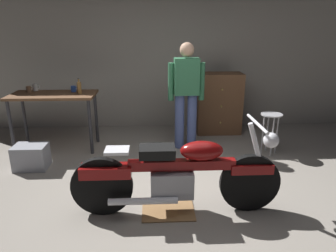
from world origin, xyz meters
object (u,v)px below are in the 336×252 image
Objects in this scene: wooden_dresser at (219,103)px; mug_blue_enamel at (74,89)px; person_standing at (186,92)px; storage_bin at (31,157)px; mug_brown_stoneware at (29,89)px; bottle at (79,88)px; shop_stool at (271,123)px; mug_white_ceramic at (35,87)px; motorcycle at (178,174)px.

mug_blue_enamel is (-2.46, -0.54, 0.40)m from wooden_dresser.
storage_bin is at bearing 15.88° from person_standing.
mug_brown_stoneware is (-0.69, -0.01, 0.00)m from mug_blue_enamel.
bottle is at bearing -2.53° from person_standing.
mug_brown_stoneware is (-3.74, 0.50, 0.45)m from shop_stool.
mug_white_ceramic is 0.46× the size of bottle.
motorcycle is 2.75m from wooden_dresser.
shop_stool is 3.80m from mug_brown_stoneware.
storage_bin is (-3.49, -0.37, -0.33)m from shop_stool.
wooden_dresser reaches higher than shop_stool.
person_standing is at bearing -1.03° from bottle.
person_standing is 1.79m from mug_blue_enamel.
wooden_dresser is 2.55m from mug_blue_enamel.
bottle is (0.82, -0.15, 0.05)m from mug_brown_stoneware.
motorcycle is at bearing -30.62° from storage_bin.
storage_bin is 3.98× the size of mug_blue_enamel.
mug_blue_enamel is at bearing 0.91° from mug_brown_stoneware.
mug_blue_enamel is 0.46× the size of bottle.
person_standing is at bearing 165.50° from shop_stool.
bottle reaches higher than storage_bin.
bottle is (-1.65, 0.03, 0.07)m from person_standing.
person_standing is 2.48m from mug_brown_stoneware.
mug_white_ceramic is at bearing -172.22° from wooden_dresser.
mug_white_ceramic reaches higher than mug_blue_enamel.
shop_stool is 2.98m from bottle.
mug_white_ceramic is at bearing 160.37° from bottle.
person_standing reaches higher than motorcycle.
storage_bin is 3.95× the size of mug_white_ceramic.
person_standing is at bearing 81.81° from motorcycle.
wooden_dresser is 3.25m from storage_bin.
motorcycle is 1.99× the size of wooden_dresser.
person_standing is 1.38m from shop_stool.
mug_blue_enamel is (-1.78, 0.19, 0.02)m from person_standing.
person_standing reaches higher than mug_blue_enamel.
mug_blue_enamel is 1.01× the size of mug_brown_stoneware.
mug_white_ceramic is at bearing 169.81° from mug_blue_enamel.
mug_white_ceramic is (-3.09, -0.42, 0.41)m from wooden_dresser.
mug_blue_enamel is (0.44, 0.88, 0.78)m from storage_bin.
mug_brown_stoneware reaches higher than shop_stool.
mug_brown_stoneware is at bearing 169.84° from bottle.
person_standing reaches higher than bottle.
person_standing is at bearing 17.39° from storage_bin.
bottle is (0.57, 0.72, 0.83)m from storage_bin.
bottle is at bearing 126.27° from motorcycle.
shop_stool is 5.79× the size of mug_blue_enamel.
person_standing is 2.43m from mug_white_ceramic.
bottle is at bearing -50.64° from mug_blue_enamel.
person_standing reaches higher than storage_bin.
mug_white_ceramic is (-0.63, 0.11, 0.01)m from mug_blue_enamel.
storage_bin is at bearing -74.00° from mug_brown_stoneware.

